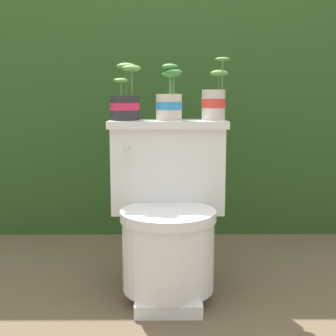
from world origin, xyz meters
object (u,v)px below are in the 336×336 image
(toilet, at_px, (168,214))
(potted_plant_midleft, at_px, (169,101))
(potted_plant_middle, at_px, (214,101))
(potted_plant_left, at_px, (125,102))

(toilet, bearing_deg, potted_plant_midleft, 87.35)
(potted_plant_midleft, relative_size, potted_plant_middle, 0.91)
(potted_plant_middle, bearing_deg, potted_plant_midleft, -178.41)
(potted_plant_midleft, xyz_separation_m, potted_plant_middle, (0.18, 0.01, 0.00))
(potted_plant_middle, bearing_deg, toilet, -143.53)
(potted_plant_middle, bearing_deg, potted_plant_left, 179.97)
(toilet, xyz_separation_m, potted_plant_left, (-0.17, 0.14, 0.43))
(potted_plant_left, height_order, potted_plant_midleft, potted_plant_left)
(toilet, bearing_deg, potted_plant_left, 141.20)
(potted_plant_left, relative_size, potted_plant_middle, 0.92)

